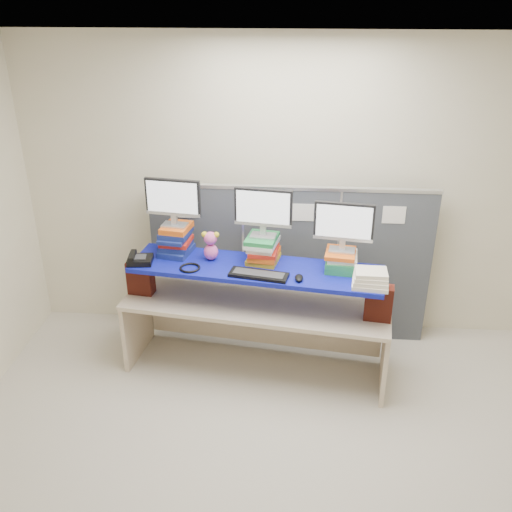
# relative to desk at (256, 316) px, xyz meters

# --- Properties ---
(room) EXTENTS (5.00, 4.00, 2.80)m
(room) POSITION_rel_desk_xyz_m (0.27, -1.20, 0.85)
(room) COLOR beige
(room) RESTS_ON ground
(cubicle_partition) EXTENTS (2.60, 0.06, 1.53)m
(cubicle_partition) POSITION_rel_desk_xyz_m (0.27, 0.58, 0.22)
(cubicle_partition) COLOR #3C4047
(cubicle_partition) RESTS_ON ground
(desk) EXTENTS (2.33, 0.96, 0.69)m
(desk) POSITION_rel_desk_xyz_m (0.00, 0.00, 0.00)
(desk) COLOR beige
(desk) RESTS_ON ground
(brick_pier_left) EXTENTS (0.23, 0.15, 0.30)m
(brick_pier_left) POSITION_rel_desk_xyz_m (-1.01, 0.09, 0.29)
(brick_pier_left) COLOR maroon
(brick_pier_left) RESTS_ON desk
(brick_pier_right) EXTENTS (0.23, 0.15, 0.30)m
(brick_pier_right) POSITION_rel_desk_xyz_m (0.99, -0.19, 0.29)
(brick_pier_right) COLOR maroon
(brick_pier_right) RESTS_ON desk
(blue_board) EXTENTS (2.14, 0.80, 0.04)m
(blue_board) POSITION_rel_desk_xyz_m (0.00, -0.00, 0.46)
(blue_board) COLOR navy
(blue_board) RESTS_ON brick_pier_left
(book_stack_left) EXTENTS (0.29, 0.34, 0.25)m
(book_stack_left) POSITION_rel_desk_xyz_m (-0.71, 0.22, 0.60)
(book_stack_left) COLOR navy
(book_stack_left) RESTS_ON blue_board
(book_stack_center) EXTENTS (0.31, 0.34, 0.23)m
(book_stack_center) POSITION_rel_desk_xyz_m (0.05, 0.11, 0.59)
(book_stack_center) COLOR gold
(book_stack_center) RESTS_ON blue_board
(book_stack_right) EXTENTS (0.29, 0.33, 0.16)m
(book_stack_right) POSITION_rel_desk_xyz_m (0.69, 0.02, 0.55)
(book_stack_right) COLOR #238542
(book_stack_right) RESTS_ON blue_board
(monitor_left) EXTENTS (0.47, 0.16, 0.41)m
(monitor_left) POSITION_rel_desk_xyz_m (-0.71, 0.22, 0.96)
(monitor_left) COLOR #B5B5BA
(monitor_left) RESTS_ON book_stack_left
(monitor_center) EXTENTS (0.47, 0.16, 0.41)m
(monitor_center) POSITION_rel_desk_xyz_m (0.05, 0.11, 0.94)
(monitor_center) COLOR #B5B5BA
(monitor_center) RESTS_ON book_stack_center
(monitor_right) EXTENTS (0.47, 0.16, 0.41)m
(monitor_right) POSITION_rel_desk_xyz_m (0.69, 0.02, 0.87)
(monitor_right) COLOR #B5B5BA
(monitor_right) RESTS_ON book_stack_right
(keyboard) EXTENTS (0.49, 0.24, 0.03)m
(keyboard) POSITION_rel_desk_xyz_m (0.03, -0.16, 0.49)
(keyboard) COLOR black
(keyboard) RESTS_ON blue_board
(mouse) EXTENTS (0.11, 0.14, 0.04)m
(mouse) POSITION_rel_desk_xyz_m (0.36, -0.20, 0.49)
(mouse) COLOR black
(mouse) RESTS_ON blue_board
(desk_phone) EXTENTS (0.22, 0.20, 0.09)m
(desk_phone) POSITION_rel_desk_xyz_m (-0.98, 0.00, 0.51)
(desk_phone) COLOR black
(desk_phone) RESTS_ON blue_board
(headset) EXTENTS (0.20, 0.20, 0.02)m
(headset) POSITION_rel_desk_xyz_m (-0.54, -0.08, 0.48)
(headset) COLOR black
(headset) RESTS_ON blue_board
(plush_toy) EXTENTS (0.15, 0.11, 0.25)m
(plush_toy) POSITION_rel_desk_xyz_m (-0.39, 0.11, 0.60)
(plush_toy) COLOR #E757A6
(plush_toy) RESTS_ON blue_board
(binder_stack) EXTENTS (0.29, 0.24, 0.13)m
(binder_stack) POSITION_rel_desk_xyz_m (0.90, -0.26, 0.54)
(binder_stack) COLOR white
(binder_stack) RESTS_ON blue_board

